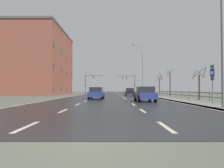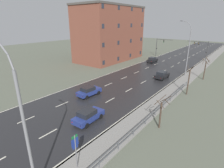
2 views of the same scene
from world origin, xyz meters
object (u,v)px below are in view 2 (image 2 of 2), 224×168
at_px(car_mid_centre, 152,60).
at_px(traffic_signal_right, 202,47).
at_px(car_near_left, 88,116).
at_px(highway_sign, 75,148).
at_px(brick_building, 110,33).
at_px(street_lamp_foreground, 24,128).
at_px(car_distant, 89,91).
at_px(car_near_right, 162,75).
at_px(traffic_signal_left, 159,45).
at_px(street_lamp_midground, 188,50).

bearing_deg(car_mid_centre, traffic_signal_right, 48.02).
bearing_deg(car_near_left, highway_sign, -55.13).
bearing_deg(traffic_signal_right, brick_building, -146.17).
bearing_deg(car_near_left, traffic_signal_right, 84.55).
xyz_separation_m(street_lamp_foreground, car_mid_centre, (-11.70, 43.81, -4.32)).
relative_size(highway_sign, car_distant, 0.77).
xyz_separation_m(car_near_right, car_mid_centre, (-8.45, 13.22, 0.00)).
distance_m(highway_sign, car_near_left, 7.34).
distance_m(highway_sign, traffic_signal_right, 52.32).
xyz_separation_m(street_lamp_foreground, car_distant, (-8.96, 14.56, -4.32)).
height_order(car_near_right, car_near_left, same).
bearing_deg(traffic_signal_left, highway_sign, -73.44).
bearing_deg(brick_building, car_near_right, -23.46).
distance_m(car_near_right, car_near_left, 21.72).
bearing_deg(street_lamp_midground, car_distant, -113.21).
bearing_deg(traffic_signal_right, car_distant, -100.91).
bearing_deg(traffic_signal_right, car_mid_centre, -132.55).
bearing_deg(highway_sign, street_lamp_foreground, -106.76).
xyz_separation_m(street_lamp_foreground, car_near_left, (-3.45, 8.86, -4.32)).
distance_m(traffic_signal_left, car_distant, 40.29).
distance_m(traffic_signal_left, brick_building, 18.19).
distance_m(traffic_signal_right, traffic_signal_left, 13.24).
xyz_separation_m(traffic_signal_left, car_distant, (5.34, -39.81, -3.18)).
height_order(street_lamp_foreground, highway_sign, street_lamp_foreground).
xyz_separation_m(car_near_left, car_mid_centre, (-8.24, 34.95, 0.00)).
xyz_separation_m(street_lamp_midground, traffic_signal_right, (-1.09, 19.89, -1.56)).
distance_m(street_lamp_foreground, brick_building, 46.72).
relative_size(street_lamp_foreground, car_distant, 2.49).
height_order(street_lamp_midground, car_near_right, street_lamp_midground).
bearing_deg(highway_sign, traffic_signal_right, 92.23).
xyz_separation_m(car_near_right, brick_building, (-21.13, 9.17, 7.17)).
relative_size(car_mid_centre, brick_building, 0.18).
height_order(car_near_right, car_mid_centre, same).
xyz_separation_m(street_lamp_foreground, traffic_signal_right, (-1.10, 55.35, -0.99)).
bearing_deg(car_distant, traffic_signal_right, 82.28).
xyz_separation_m(street_lamp_midground, highway_sign, (0.94, -32.34, -3.63)).
relative_size(street_lamp_foreground, highway_sign, 3.24).
relative_size(highway_sign, traffic_signal_right, 0.53).
xyz_separation_m(car_near_left, brick_building, (-20.92, 30.89, 7.17)).
distance_m(traffic_signal_right, brick_building, 28.28).
bearing_deg(street_lamp_midground, street_lamp_foreground, -90.00).
bearing_deg(street_lamp_midground, traffic_signal_right, 93.15).
bearing_deg(street_lamp_foreground, traffic_signal_left, 104.74).
bearing_deg(car_distant, car_near_left, -42.79).
bearing_deg(traffic_signal_left, street_lamp_midground, -52.90).
distance_m(street_lamp_foreground, street_lamp_midground, 35.46).
xyz_separation_m(highway_sign, traffic_signal_left, (-15.24, 51.25, 1.92)).
distance_m(car_distant, brick_building, 30.39).
distance_m(highway_sign, car_near_right, 27.81).
xyz_separation_m(street_lamp_midground, car_mid_centre, (-11.69, 8.35, -4.89)).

